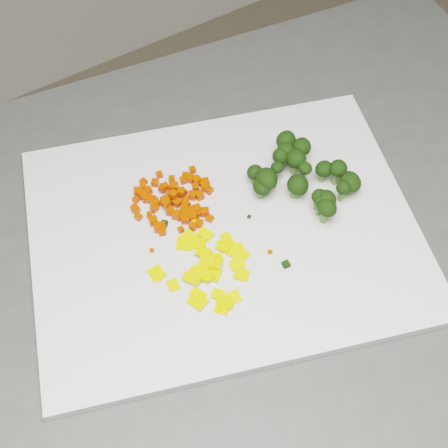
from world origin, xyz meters
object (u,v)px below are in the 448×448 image
pepper_pile (204,267)px  cutting_board (224,231)px  broccoli_pile (302,175)px  counter_block (214,398)px  carrot_pile (173,193)px

pepper_pile → cutting_board: bearing=36.6°
pepper_pile → broccoli_pile: bearing=12.8°
counter_block → carrot_pile: bearing=83.4°
pepper_pile → counter_block: bearing=1.0°
carrot_pile → broccoli_pile: 0.16m
carrot_pile → broccoli_pile: (0.15, -0.07, 0.01)m
counter_block → cutting_board: 0.46m
pepper_pile → broccoli_pile: (0.17, 0.04, 0.02)m
counter_block → pepper_pile: (-0.01, -0.00, 0.47)m
broccoli_pile → pepper_pile: bearing=-167.2°
counter_block → cutting_board: cutting_board is taller
cutting_board → pepper_pile: pepper_pile is taller
counter_block → broccoli_pile: size_ratio=8.73×
broccoli_pile → carrot_pile: bearing=154.2°
carrot_pile → broccoli_pile: bearing=-25.8°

